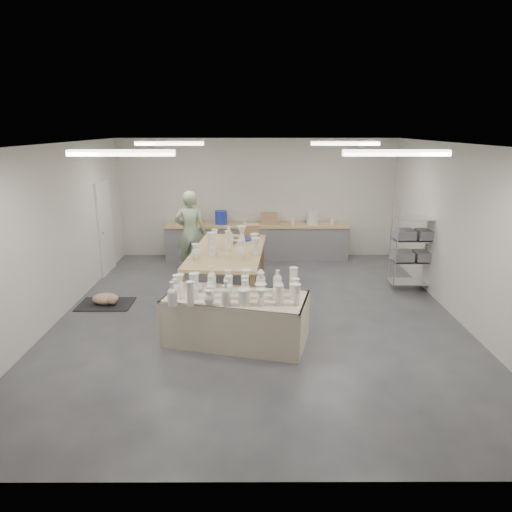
{
  "coord_description": "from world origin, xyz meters",
  "views": [
    {
      "loc": [
        -0.05,
        -7.6,
        3.28
      ],
      "look_at": [
        -0.03,
        0.21,
        1.05
      ],
      "focal_mm": 32.0,
      "sensor_mm": 36.0,
      "label": 1
    }
  ],
  "objects_px": {
    "drying_table": "(236,316)",
    "potter": "(190,233)",
    "red_stool": "(193,259)",
    "work_table": "(230,249)"
  },
  "relations": [
    {
      "from": "potter",
      "to": "drying_table",
      "type": "bearing_deg",
      "value": 107.35
    },
    {
      "from": "drying_table",
      "to": "potter",
      "type": "height_order",
      "value": "potter"
    },
    {
      "from": "drying_table",
      "to": "potter",
      "type": "distance_m",
      "value": 3.7
    },
    {
      "from": "potter",
      "to": "red_stool",
      "type": "xyz_separation_m",
      "value": [
        -0.0,
        0.27,
        -0.7
      ]
    },
    {
      "from": "drying_table",
      "to": "red_stool",
      "type": "height_order",
      "value": "drying_table"
    },
    {
      "from": "work_table",
      "to": "red_stool",
      "type": "height_order",
      "value": "work_table"
    },
    {
      "from": "drying_table",
      "to": "red_stool",
      "type": "xyz_separation_m",
      "value": [
        -1.17,
        3.75,
        -0.17
      ]
    },
    {
      "from": "drying_table",
      "to": "work_table",
      "type": "height_order",
      "value": "work_table"
    },
    {
      "from": "potter",
      "to": "red_stool",
      "type": "height_order",
      "value": "potter"
    },
    {
      "from": "drying_table",
      "to": "potter",
      "type": "relative_size",
      "value": 1.22
    }
  ]
}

